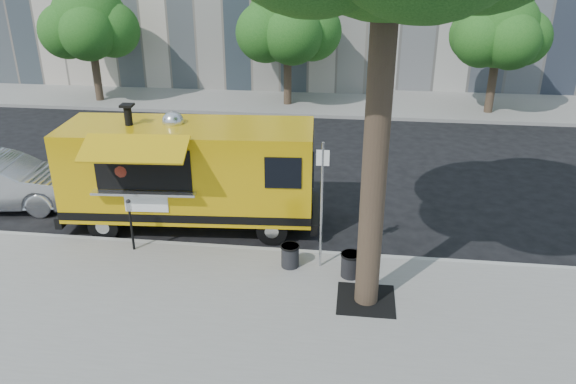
{
  "coord_description": "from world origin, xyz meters",
  "views": [
    {
      "loc": [
        2.2,
        -12.72,
        6.93
      ],
      "look_at": [
        0.61,
        0.0,
        1.28
      ],
      "focal_mm": 35.0,
      "sensor_mm": 36.0,
      "label": 1
    }
  ],
  "objects_px": {
    "sign_post": "(322,199)",
    "trash_bin_left": "(290,255)",
    "trash_bin_right": "(351,264)",
    "food_truck": "(189,172)",
    "far_tree_a": "(89,21)",
    "far_tree_b": "(288,22)",
    "parking_meter": "(130,219)",
    "far_tree_c": "(500,29)"
  },
  "relations": [
    {
      "from": "sign_post",
      "to": "trash_bin_left",
      "type": "xyz_separation_m",
      "value": [
        -0.68,
        -0.1,
        -1.41
      ]
    },
    {
      "from": "trash_bin_left",
      "to": "trash_bin_right",
      "type": "distance_m",
      "value": 1.41
    },
    {
      "from": "food_truck",
      "to": "trash_bin_left",
      "type": "xyz_separation_m",
      "value": [
        2.9,
        -1.99,
        -1.11
      ]
    },
    {
      "from": "sign_post",
      "to": "trash_bin_left",
      "type": "bearing_deg",
      "value": -171.78
    },
    {
      "from": "far_tree_a",
      "to": "far_tree_b",
      "type": "xyz_separation_m",
      "value": [
        9.0,
        0.4,
        0.06
      ]
    },
    {
      "from": "far_tree_b",
      "to": "food_truck",
      "type": "distance_m",
      "value": 12.61
    },
    {
      "from": "far_tree_a",
      "to": "trash_bin_right",
      "type": "relative_size",
      "value": 9.56
    },
    {
      "from": "food_truck",
      "to": "trash_bin_right",
      "type": "relative_size",
      "value": 12.15
    },
    {
      "from": "parking_meter",
      "to": "trash_bin_right",
      "type": "distance_m",
      "value": 5.31
    },
    {
      "from": "far_tree_c",
      "to": "parking_meter",
      "type": "distance_m",
      "value": 17.82
    },
    {
      "from": "far_tree_b",
      "to": "sign_post",
      "type": "xyz_separation_m",
      "value": [
        2.55,
        -14.25,
        -1.98
      ]
    },
    {
      "from": "sign_post",
      "to": "trash_bin_right",
      "type": "relative_size",
      "value": 5.35
    },
    {
      "from": "far_tree_b",
      "to": "far_tree_c",
      "type": "bearing_deg",
      "value": -1.91
    },
    {
      "from": "far_tree_c",
      "to": "trash_bin_left",
      "type": "distance_m",
      "value": 16.09
    },
    {
      "from": "sign_post",
      "to": "trash_bin_right",
      "type": "distance_m",
      "value": 1.6
    },
    {
      "from": "far_tree_a",
      "to": "far_tree_c",
      "type": "distance_m",
      "value": 18.0
    },
    {
      "from": "far_tree_a",
      "to": "sign_post",
      "type": "bearing_deg",
      "value": -50.17
    },
    {
      "from": "far_tree_c",
      "to": "parking_meter",
      "type": "relative_size",
      "value": 3.9
    },
    {
      "from": "parking_meter",
      "to": "far_tree_a",
      "type": "bearing_deg",
      "value": 117.15
    },
    {
      "from": "food_truck",
      "to": "trash_bin_right",
      "type": "bearing_deg",
      "value": -31.59
    },
    {
      "from": "far_tree_a",
      "to": "far_tree_b",
      "type": "relative_size",
      "value": 0.97
    },
    {
      "from": "sign_post",
      "to": "parking_meter",
      "type": "bearing_deg",
      "value": 177.48
    },
    {
      "from": "trash_bin_right",
      "to": "trash_bin_left",
      "type": "bearing_deg",
      "value": 169.91
    },
    {
      "from": "far_tree_b",
      "to": "sign_post",
      "type": "distance_m",
      "value": 14.61
    },
    {
      "from": "parking_meter",
      "to": "trash_bin_left",
      "type": "xyz_separation_m",
      "value": [
        3.87,
        -0.3,
        -0.54
      ]
    },
    {
      "from": "far_tree_a",
      "to": "trash_bin_right",
      "type": "distance_m",
      "value": 19.04
    },
    {
      "from": "far_tree_c",
      "to": "food_truck",
      "type": "bearing_deg",
      "value": -129.76
    },
    {
      "from": "far_tree_a",
      "to": "trash_bin_left",
      "type": "distance_m",
      "value": 17.99
    },
    {
      "from": "sign_post",
      "to": "far_tree_c",
      "type": "bearing_deg",
      "value": 65.19
    },
    {
      "from": "trash_bin_left",
      "to": "trash_bin_right",
      "type": "xyz_separation_m",
      "value": [
        1.39,
        -0.25,
        0.01
      ]
    },
    {
      "from": "parking_meter",
      "to": "far_tree_b",
      "type": "bearing_deg",
      "value": 81.9
    },
    {
      "from": "far_tree_b",
      "to": "sign_post",
      "type": "relative_size",
      "value": 1.83
    },
    {
      "from": "food_truck",
      "to": "parking_meter",
      "type": "bearing_deg",
      "value": -123.76
    },
    {
      "from": "far_tree_b",
      "to": "trash_bin_left",
      "type": "bearing_deg",
      "value": -82.59
    },
    {
      "from": "far_tree_a",
      "to": "sign_post",
      "type": "xyz_separation_m",
      "value": [
        11.55,
        -13.85,
        -1.93
      ]
    },
    {
      "from": "sign_post",
      "to": "parking_meter",
      "type": "height_order",
      "value": "sign_post"
    },
    {
      "from": "parking_meter",
      "to": "trash_bin_right",
      "type": "xyz_separation_m",
      "value": [
        5.25,
        -0.55,
        -0.53
      ]
    },
    {
      "from": "far_tree_a",
      "to": "parking_meter",
      "type": "bearing_deg",
      "value": -62.85
    },
    {
      "from": "far_tree_a",
      "to": "trash_bin_right",
      "type": "height_order",
      "value": "far_tree_a"
    },
    {
      "from": "far_tree_a",
      "to": "parking_meter",
      "type": "height_order",
      "value": "far_tree_a"
    },
    {
      "from": "far_tree_a",
      "to": "parking_meter",
      "type": "xyz_separation_m",
      "value": [
        7.0,
        -13.65,
        -2.79
      ]
    },
    {
      "from": "far_tree_a",
      "to": "far_tree_c",
      "type": "bearing_deg",
      "value": 0.32
    }
  ]
}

